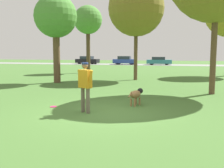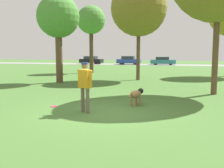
{
  "view_description": "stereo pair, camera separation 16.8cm",
  "coord_description": "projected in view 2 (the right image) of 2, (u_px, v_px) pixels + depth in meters",
  "views": [
    {
      "loc": [
        2.47,
        -8.23,
        2.0
      ],
      "look_at": [
        0.1,
        0.69,
        0.9
      ],
      "focal_mm": 42.0,
      "sensor_mm": 36.0,
      "label": 1
    },
    {
      "loc": [
        2.63,
        -8.19,
        2.0
      ],
      "look_at": [
        0.1,
        0.69,
        0.9
      ],
      "focal_mm": 42.0,
      "sensor_mm": 36.0,
      "label": 2
    }
  ],
  "objects": [
    {
      "name": "tree_far_left",
      "position": [
        91.0,
        21.0,
        25.84
      ],
      "size": [
        2.8,
        2.8,
        6.64
      ],
      "color": "#4C3826",
      "rests_on": "ground_plane"
    },
    {
      "name": "tree_near_left",
      "position": [
        58.0,
        18.0,
        17.26
      ],
      "size": [
        2.82,
        2.82,
        5.8
      ],
      "color": "brown",
      "rests_on": "ground_plane"
    },
    {
      "name": "parked_car_blue",
      "position": [
        129.0,
        60.0,
        44.75
      ],
      "size": [
        4.03,
        1.82,
        1.43
      ],
      "rotation": [
        0.0,
        0.0,
        0.02
      ],
      "color": "#284293",
      "rests_on": "ground_plane"
    },
    {
      "name": "frisbee",
      "position": [
        54.0,
        106.0,
        9.78
      ],
      "size": [
        0.25,
        0.25,
        0.02
      ],
      "color": "#E52366",
      "rests_on": "ground_plane"
    },
    {
      "name": "far_road_strip",
      "position": [
        170.0,
        65.0,
        43.24
      ],
      "size": [
        120.0,
        6.0,
        0.01
      ],
      "color": "gray",
      "rests_on": "ground_plane"
    },
    {
      "name": "person",
      "position": [
        85.0,
        83.0,
        8.71
      ],
      "size": [
        0.69,
        0.44,
        1.69
      ],
      "rotation": [
        0.0,
        0.0,
        -0.52
      ],
      "color": "#665B4C",
      "rests_on": "ground_plane"
    },
    {
      "name": "ground_plane",
      "position": [
        103.0,
        113.0,
        8.77
      ],
      "size": [
        120.0,
        120.0,
        0.0
      ],
      "primitive_type": "plane",
      "color": "#426B2D"
    },
    {
      "name": "dog",
      "position": [
        137.0,
        94.0,
        9.99
      ],
      "size": [
        0.5,
        1.03,
        0.63
      ],
      "rotation": [
        0.0,
        0.0,
        1.25
      ],
      "color": "olive",
      "rests_on": "ground_plane"
    },
    {
      "name": "tree_mid_center",
      "position": [
        139.0,
        8.0,
        18.86
      ],
      "size": [
        4.04,
        4.04,
        7.22
      ],
      "color": "brown",
      "rests_on": "ground_plane"
    },
    {
      "name": "parked_car_teal",
      "position": [
        163.0,
        61.0,
        43.49
      ],
      "size": [
        4.15,
        1.98,
        1.33
      ],
      "rotation": [
        0.0,
        0.0,
        0.03
      ],
      "color": "teal",
      "rests_on": "ground_plane"
    },
    {
      "name": "parked_car_black",
      "position": [
        91.0,
        60.0,
        47.09
      ],
      "size": [
        4.16,
        1.93,
        1.39
      ],
      "rotation": [
        0.0,
        0.0,
        -0.05
      ],
      "color": "black",
      "rests_on": "ground_plane"
    }
  ]
}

